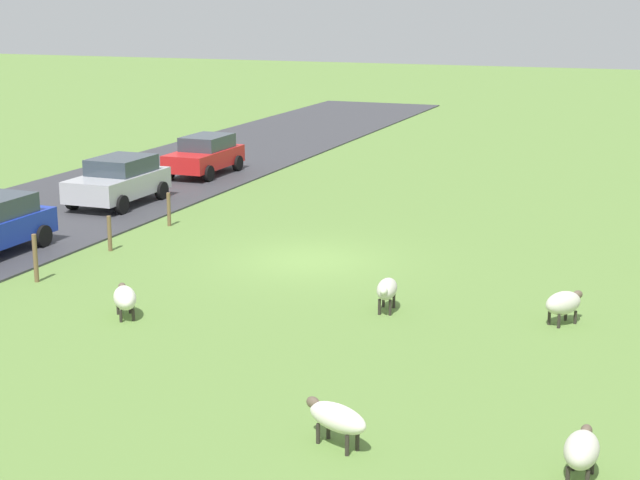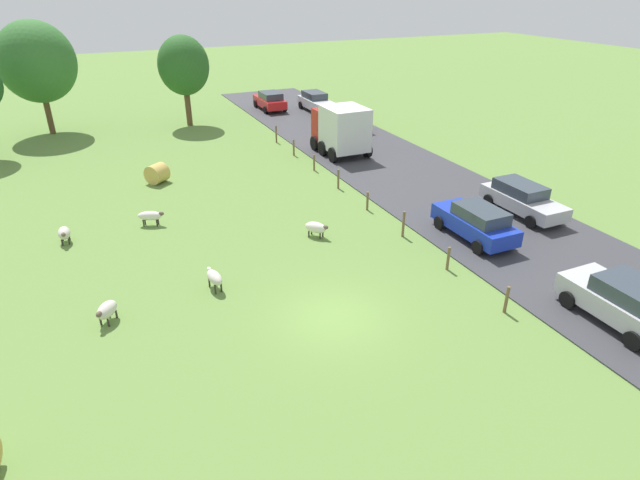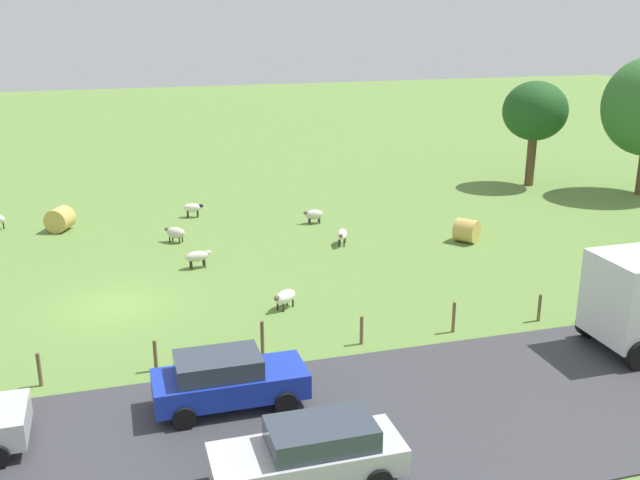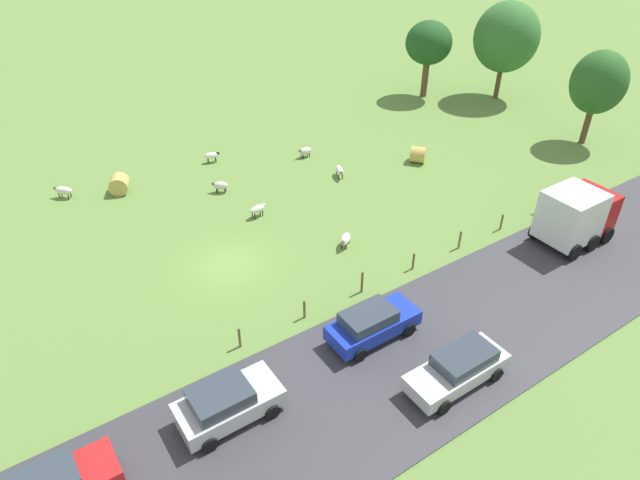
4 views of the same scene
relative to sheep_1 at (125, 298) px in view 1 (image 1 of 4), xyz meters
name	(u,v)px [view 1 (image 1 of 4)]	position (x,y,z in m)	size (l,w,h in m)	color
ground_plane	(309,260)	(-2.06, -6.14, -0.47)	(160.00, 160.00, 0.00)	olive
sheep_1	(125,298)	(0.00, 0.00, 0.00)	(1.06, 1.15, 0.72)	silver
sheep_3	(387,289)	(-5.44, -2.58, 0.07)	(0.60, 1.20, 0.77)	beige
sheep_4	(564,303)	(-9.40, -3.15, 0.02)	(0.98, 1.08, 0.76)	beige
sheep_5	(337,418)	(-6.80, 4.46, 0.04)	(1.29, 0.86, 0.73)	silver
sheep_6	(582,450)	(-10.64, 4.16, 0.01)	(0.55, 1.06, 0.75)	beige
fence_post_0	(169,209)	(3.69, -8.46, 0.07)	(0.12, 0.12, 1.08)	brown
fence_post_1	(110,233)	(3.69, -5.05, 0.05)	(0.12, 0.12, 1.03)	brown
fence_post_2	(35,258)	(3.69, -1.65, 0.16)	(0.12, 0.12, 1.26)	brown
car_2	(119,180)	(6.89, -10.59, 0.44)	(2.16, 4.06, 1.63)	#B7B7BC
car_6	(205,155)	(6.84, -16.94, 0.41)	(1.97, 4.04, 1.57)	red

